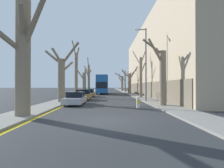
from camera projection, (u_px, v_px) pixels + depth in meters
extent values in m
plane|color=#2B2D30|center=(105.00, 121.00, 9.61)|extent=(300.00, 300.00, 0.00)
cube|color=gray|center=(92.00, 91.00, 59.48)|extent=(2.42, 120.00, 0.12)
cube|color=gray|center=(124.00, 91.00, 59.72)|extent=(2.42, 120.00, 0.12)
cube|color=tan|center=(167.00, 61.00, 34.34)|extent=(10.00, 42.29, 13.46)
cube|color=#6B5E4C|center=(142.00, 89.00, 34.18)|extent=(0.12, 41.44, 2.50)
cube|color=yellow|center=(96.00, 91.00, 59.51)|extent=(0.24, 120.00, 0.01)
cylinder|color=#7A6B56|center=(23.00, 58.00, 10.71)|extent=(0.88, 0.88, 7.22)
cylinder|color=#7A6B56|center=(22.00, 25.00, 10.18)|extent=(0.76, 1.45, 2.22)
cylinder|color=#7A6B56|center=(4.00, 37.00, 9.79)|extent=(1.63, 2.15, 1.67)
cylinder|color=#7A6B56|center=(34.00, 23.00, 10.31)|extent=(2.06, 1.27, 3.23)
cylinder|color=#7A6B56|center=(61.00, 81.00, 19.90)|extent=(0.79, 0.79, 4.98)
cylinder|color=#7A6B56|center=(67.00, 67.00, 20.77)|extent=(1.18, 1.97, 1.57)
cylinder|color=#7A6B56|center=(70.00, 54.00, 19.57)|extent=(2.35, 1.09, 2.61)
cylinder|color=#7A6B56|center=(57.00, 56.00, 19.94)|extent=(1.30, 0.34, 1.83)
cylinder|color=#7A6B56|center=(59.00, 60.00, 20.26)|extent=(1.16, 1.05, 1.63)
cylinder|color=#7A6B56|center=(53.00, 58.00, 20.50)|extent=(2.46, 1.53, 1.94)
cylinder|color=#7A6B56|center=(76.00, 75.00, 29.35)|extent=(0.54, 0.54, 7.36)
cylinder|color=#7A6B56|center=(78.00, 54.00, 28.20)|extent=(1.04, 2.53, 1.66)
cylinder|color=#7A6B56|center=(76.00, 57.00, 30.65)|extent=(0.62, 2.70, 2.28)
cylinder|color=#7A6B56|center=(74.00, 50.00, 28.70)|extent=(0.62, 1.58, 2.73)
cylinder|color=#7A6B56|center=(75.00, 57.00, 30.09)|extent=(0.79, 1.66, 2.63)
cylinder|color=#7A6B56|center=(84.00, 84.00, 38.15)|extent=(0.75, 0.75, 4.77)
cylinder|color=#7A6B56|center=(85.00, 73.00, 38.94)|extent=(0.31, 1.76, 2.04)
cylinder|color=#7A6B56|center=(85.00, 73.00, 38.69)|extent=(0.65, 1.32, 1.97)
cylinder|color=#7A6B56|center=(80.00, 74.00, 38.43)|extent=(2.15, 0.88, 3.00)
cylinder|color=#7A6B56|center=(89.00, 79.00, 47.08)|extent=(0.63, 0.63, 7.44)
cylinder|color=#7A6B56|center=(90.00, 72.00, 46.39)|extent=(1.04, 1.65, 1.24)
cylinder|color=#7A6B56|center=(90.00, 72.00, 48.09)|extent=(0.45, 2.10, 1.39)
cylinder|color=#7A6B56|center=(87.00, 73.00, 45.63)|extent=(0.82, 3.10, 2.35)
cylinder|color=#7A6B56|center=(88.00, 63.00, 46.36)|extent=(0.37, 1.75, 2.97)
cylinder|color=#7A6B56|center=(86.00, 69.00, 47.91)|extent=(1.76, 1.89, 2.27)
cylinder|color=#7A6B56|center=(163.00, 79.00, 16.27)|extent=(0.62, 0.62, 5.19)
cylinder|color=#7A6B56|center=(160.00, 58.00, 16.77)|extent=(0.56, 1.22, 2.21)
cylinder|color=#7A6B56|center=(156.00, 52.00, 16.08)|extent=(1.65, 0.66, 2.40)
cylinder|color=#7A6B56|center=(153.00, 47.00, 16.40)|extent=(1.95, 0.47, 1.65)
cylinder|color=#7A6B56|center=(141.00, 78.00, 27.08)|extent=(0.44, 0.44, 6.35)
cylinder|color=#7A6B56|center=(143.00, 57.00, 27.41)|extent=(1.04, 0.79, 2.21)
cylinder|color=#7A6B56|center=(143.00, 69.00, 26.06)|extent=(0.34, 2.17, 1.56)
cylinder|color=#7A6B56|center=(137.00, 58.00, 28.08)|extent=(1.15, 2.13, 2.71)
cylinder|color=#7A6B56|center=(130.00, 84.00, 39.48)|extent=(0.71, 0.71, 4.72)
cylinder|color=#7A6B56|center=(134.00, 73.00, 38.74)|extent=(1.88, 1.88, 2.95)
cylinder|color=#7A6B56|center=(126.00, 74.00, 39.19)|extent=(2.02, 0.88, 1.78)
cylinder|color=#7A6B56|center=(133.00, 72.00, 39.94)|extent=(2.09, 1.10, 1.69)
cylinder|color=#7A6B56|center=(125.00, 84.00, 51.43)|extent=(0.42, 0.42, 4.99)
cylinder|color=#7A6B56|center=(127.00, 74.00, 50.89)|extent=(1.05, 1.33, 1.65)
cylinder|color=#7A6B56|center=(125.00, 76.00, 50.26)|extent=(0.46, 2.50, 2.77)
cylinder|color=#7A6B56|center=(124.00, 79.00, 51.01)|extent=(0.96, 1.04, 2.05)
cylinder|color=#7A6B56|center=(125.00, 74.00, 52.19)|extent=(0.43, 1.61, 2.80)
cylinder|color=#7A6B56|center=(124.00, 73.00, 52.10)|extent=(0.87, 1.48, 2.73)
cylinder|color=#7A6B56|center=(122.00, 83.00, 63.13)|extent=(0.84, 0.84, 5.45)
cylinder|color=#7A6B56|center=(120.00, 76.00, 63.21)|extent=(1.50, 0.46, 2.04)
cylinder|color=#7A6B56|center=(120.00, 79.00, 63.02)|extent=(1.60, 0.55, 1.85)
cylinder|color=#7A6B56|center=(119.00, 75.00, 62.86)|extent=(2.91, 0.86, 2.09)
cube|color=#19519E|center=(103.00, 87.00, 41.89)|extent=(2.55, 11.77, 2.47)
cube|color=#19519E|center=(103.00, 79.00, 41.91)|extent=(2.50, 11.54, 1.32)
cube|color=navy|center=(103.00, 76.00, 41.92)|extent=(2.50, 11.54, 0.12)
cube|color=black|center=(103.00, 85.00, 41.90)|extent=(2.58, 10.36, 1.28)
cube|color=black|center=(103.00, 79.00, 41.91)|extent=(2.58, 10.36, 1.01)
cube|color=black|center=(102.00, 85.00, 36.04)|extent=(2.30, 0.06, 1.35)
cylinder|color=black|center=(97.00, 92.00, 38.33)|extent=(0.30, 1.07, 1.07)
cylinder|color=black|center=(107.00, 92.00, 38.38)|extent=(0.30, 1.07, 1.07)
cylinder|color=black|center=(99.00, 91.00, 45.16)|extent=(0.30, 1.07, 1.07)
cylinder|color=black|center=(107.00, 91.00, 45.20)|extent=(0.30, 1.07, 1.07)
cube|color=#9EA3AD|center=(75.00, 100.00, 17.88)|extent=(1.79, 4.42, 0.56)
cube|color=black|center=(76.00, 94.00, 18.15)|extent=(1.57, 2.30, 0.57)
cylinder|color=black|center=(64.00, 103.00, 16.53)|extent=(0.20, 0.61, 0.61)
cylinder|color=black|center=(81.00, 103.00, 16.57)|extent=(0.20, 0.61, 0.61)
cylinder|color=black|center=(70.00, 100.00, 19.19)|extent=(0.20, 0.61, 0.61)
cylinder|color=black|center=(85.00, 100.00, 19.22)|extent=(0.20, 0.61, 0.61)
cube|color=olive|center=(83.00, 96.00, 23.71)|extent=(1.88, 4.23, 0.63)
cube|color=black|center=(84.00, 92.00, 23.97)|extent=(1.66, 2.20, 0.61)
cylinder|color=black|center=(75.00, 98.00, 22.43)|extent=(0.20, 0.63, 0.63)
cylinder|color=black|center=(88.00, 98.00, 22.46)|extent=(0.20, 0.63, 0.63)
cylinder|color=black|center=(79.00, 97.00, 24.96)|extent=(0.20, 0.63, 0.63)
cylinder|color=black|center=(90.00, 97.00, 25.00)|extent=(0.20, 0.63, 0.63)
cube|color=olive|center=(89.00, 94.00, 30.08)|extent=(1.78, 4.28, 0.56)
cube|color=black|center=(89.00, 91.00, 30.34)|extent=(1.57, 2.23, 0.61)
cylinder|color=black|center=(83.00, 95.00, 28.78)|extent=(0.20, 0.67, 0.67)
cylinder|color=black|center=(92.00, 95.00, 28.81)|extent=(0.20, 0.67, 0.67)
cylinder|color=black|center=(85.00, 95.00, 31.34)|extent=(0.20, 0.67, 0.67)
cylinder|color=black|center=(94.00, 95.00, 31.38)|extent=(0.20, 0.67, 0.67)
cylinder|color=#4C4F54|center=(146.00, 65.00, 20.75)|extent=(0.16, 0.16, 8.78)
cylinder|color=#4C4F54|center=(141.00, 30.00, 20.78)|extent=(1.10, 0.11, 0.11)
cube|color=beige|center=(137.00, 30.00, 20.77)|extent=(0.44, 0.20, 0.16)
cylinder|color=white|center=(138.00, 102.00, 15.20)|extent=(0.30, 0.30, 0.96)
cube|color=yellow|center=(138.00, 102.00, 15.05)|extent=(0.21, 0.01, 0.35)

